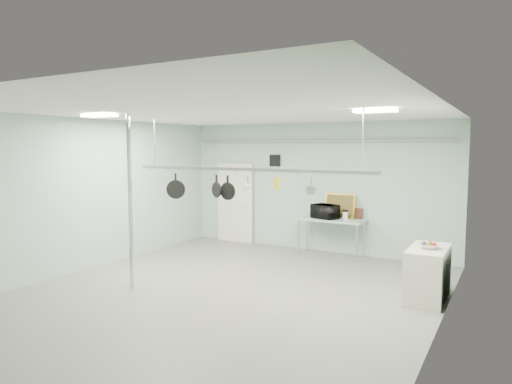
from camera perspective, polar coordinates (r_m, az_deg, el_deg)
The scene contains 25 objects.
floor at distance 8.33m, azimuth -3.62°, elevation -12.52°, with size 8.00×8.00×0.00m, color gray.
ceiling at distance 7.94m, azimuth -3.76°, elevation 9.94°, with size 7.00×8.00×0.02m, color silver.
back_wall at distance 11.50m, azimuth 7.28°, elevation 0.62°, with size 7.00×0.02×3.20m, color #9FBFB0.
right_wall at distance 6.74m, azimuth 22.00°, elevation -3.22°, with size 0.02×8.00×3.20m, color #9FBFB0.
door at distance 12.57m, azimuth -2.58°, elevation -1.45°, with size 1.10×0.10×2.20m, color silver.
wall_vent at distance 11.91m, azimuth 2.37°, elevation 3.96°, with size 0.30×0.04×0.30m, color black.
conduit_pipe at distance 11.38m, azimuth 7.18°, elevation 6.36°, with size 0.07×0.07×6.60m, color gray.
chrome_pole at distance 8.59m, azimuth -15.45°, elevation -1.21°, with size 0.08×0.08×3.20m, color silver.
prep_table at distance 11.02m, azimuth 9.35°, elevation -3.65°, with size 1.60×0.70×0.91m.
side_cabinet at distance 8.38m, azimuth 20.67°, elevation -9.54°, with size 0.60×1.20×0.90m, color beige.
pot_rack at distance 8.07m, azimuth -1.35°, elevation 3.05°, with size 4.80×0.06×1.00m.
light_panel_left at distance 8.78m, azimuth -18.99°, elevation 9.04°, with size 0.65×0.30×0.05m, color white.
light_panel_right at distance 7.50m, azimuth 14.67°, elevation 9.80°, with size 0.65×0.30×0.05m, color white.
microwave at distance 10.96m, azimuth 8.65°, elevation -2.43°, with size 0.60×0.41×0.33m, color black.
coffee_canister at distance 10.91m, azimuth 11.10°, elevation -2.90°, with size 0.13×0.13×0.18m, color white.
painting_large at distance 11.21m, azimuth 10.44°, elevation -1.64°, with size 0.78×0.05×0.58m, color gold.
painting_small at distance 11.11m, azimuth 12.44°, elevation -2.61°, with size 0.30×0.04×0.25m, color #381A13.
fruit_bowl at distance 8.22m, azimuth 20.84°, elevation -6.33°, with size 0.34×0.34×0.08m, color silver.
skillet_left at distance 9.01m, azimuth -10.01°, elevation 0.72°, with size 0.36×0.06×0.50m, color black, non-canonical shape.
skillet_mid at distance 8.43m, azimuth -4.95°, elevation 0.76°, with size 0.29×0.06×0.41m, color black, non-canonical shape.
skillet_right at distance 8.29m, azimuth -3.56°, elevation 0.60°, with size 0.32×0.06×0.44m, color black, non-canonical shape.
whisk at distance 8.06m, azimuth -1.00°, elevation 0.78°, with size 0.17×0.17×0.35m, color silver, non-canonical shape.
grater at distance 7.79m, azimuth 2.60°, elevation 1.05°, with size 0.09×0.02×0.23m, color orange, non-canonical shape.
saucepan at distance 7.52m, azimuth 6.89°, elevation 0.73°, with size 0.15×0.08×0.26m, color #A9A8AD, non-canonical shape.
fruit_cluster at distance 8.21m, azimuth 20.85°, elevation -6.05°, with size 0.24×0.24×0.09m, color #9E150E, non-canonical shape.
Camera 1 is at (4.35, -6.62, 2.58)m, focal length 32.00 mm.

